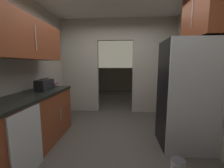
% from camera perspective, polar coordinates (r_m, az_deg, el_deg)
% --- Properties ---
extents(ground, '(20.00, 20.00, 0.00)m').
position_cam_1_polar(ground, '(2.76, 0.31, -22.75)').
color(ground, '#47423D').
extents(kitchen_partition, '(3.27, 0.12, 2.69)m').
position_cam_1_polar(kitchen_partition, '(4.14, 2.32, 8.37)').
color(kitchen_partition, '#ADA899').
rests_on(kitchen_partition, ground).
extents(adjoining_room_shell, '(3.27, 3.41, 2.69)m').
position_cam_1_polar(adjoining_room_shell, '(6.37, 2.89, 7.37)').
color(adjoining_room_shell, gray).
rests_on(adjoining_room_shell, ground).
extents(kitchen_flank_left, '(0.10, 4.27, 2.69)m').
position_cam_1_polar(kitchen_flank_left, '(2.73, -38.53, 4.88)').
color(kitchen_flank_left, '#ADA899').
rests_on(kitchen_flank_left, ground).
extents(refrigerator, '(0.82, 0.71, 1.80)m').
position_cam_1_polar(refrigerator, '(2.67, 28.19, -4.06)').
color(refrigerator, black).
rests_on(refrigerator, ground).
extents(lower_cabinet_run, '(0.64, 1.90, 0.93)m').
position_cam_1_polar(lower_cabinet_run, '(2.71, -30.02, -13.48)').
color(lower_cabinet_run, brown).
rests_on(lower_cabinet_run, ground).
extents(dishwasher, '(0.02, 0.56, 0.87)m').
position_cam_1_polar(dishwasher, '(2.16, -31.11, -19.99)').
color(dishwasher, '#B7BABC').
rests_on(dishwasher, ground).
extents(upper_cabinet_counterside, '(0.36, 1.71, 0.62)m').
position_cam_1_polar(upper_cabinet_counterside, '(2.58, -32.16, 15.57)').
color(upper_cabinet_counterside, brown).
extents(upper_cabinet_fridgeside, '(0.36, 0.91, 0.84)m').
position_cam_1_polar(upper_cabinet_fridgeside, '(2.92, 33.35, 23.40)').
color(upper_cabinet_fridgeside, brown).
extents(boombox, '(0.19, 0.39, 0.23)m').
position_cam_1_polar(boombox, '(2.90, -25.81, -0.33)').
color(boombox, black).
rests_on(boombox, lower_cabinet_run).
extents(book_stack, '(0.13, 0.15, 0.08)m').
position_cam_1_polar(book_stack, '(3.28, -22.46, -0.36)').
color(book_stack, black).
rests_on(book_stack, lower_cabinet_run).
extents(paint_can, '(0.18, 0.18, 0.18)m').
position_cam_1_polar(paint_can, '(2.30, 25.27, -27.93)').
color(paint_can, silver).
rests_on(paint_can, ground).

